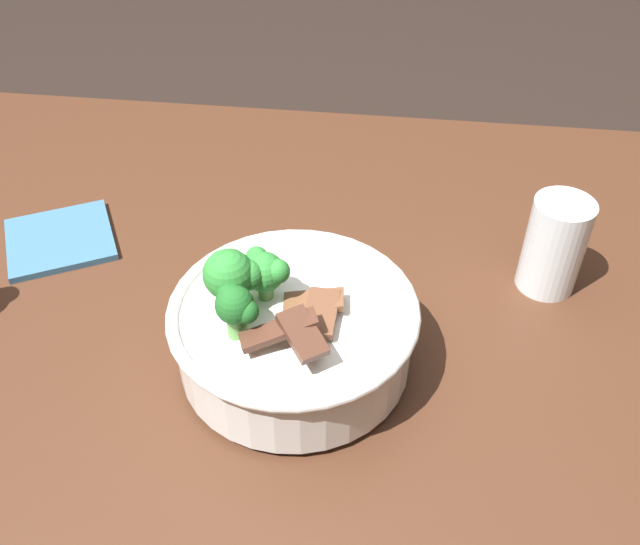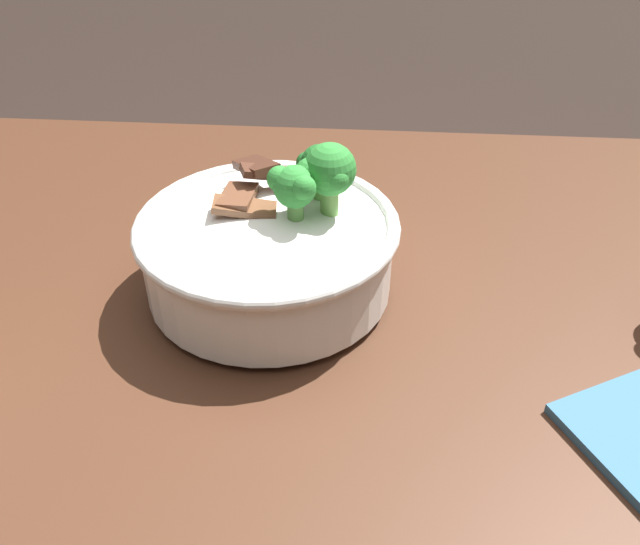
{
  "view_description": "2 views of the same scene",
  "coord_description": "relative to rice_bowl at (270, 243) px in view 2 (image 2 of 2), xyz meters",
  "views": [
    {
      "loc": [
        0.22,
        -0.52,
        1.3
      ],
      "look_at": [
        0.16,
        -0.03,
        0.87
      ],
      "focal_mm": 39.24,
      "sensor_mm": 36.0,
      "label": 1
    },
    {
      "loc": [
        0.06,
        0.41,
        1.16
      ],
      "look_at": [
        0.09,
        -0.03,
        0.84
      ],
      "focal_mm": 37.07,
      "sensor_mm": 36.0,
      "label": 2
    }
  ],
  "objects": [
    {
      "name": "rice_bowl",
      "position": [
        0.0,
        0.0,
        0.0
      ],
      "size": [
        0.23,
        0.23,
        0.14
      ],
      "color": "white",
      "rests_on": "dining_table"
    },
    {
      "name": "dining_table",
      "position": [
        -0.14,
        0.07,
        -0.18
      ],
      "size": [
        1.41,
        0.87,
        0.79
      ],
      "color": "#472819",
      "rests_on": "ground"
    }
  ]
}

